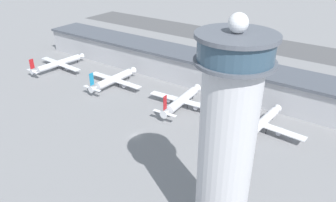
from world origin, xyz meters
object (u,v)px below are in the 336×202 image
control_tower (226,146)px  airplane_gate_bravo (114,79)px  airplane_gate_charlie (182,100)px  service_truck_baggage (242,138)px  airplane_gate_delta (261,124)px  service_truck_fuel (223,153)px  airplane_gate_alpha (59,63)px

control_tower → airplane_gate_bravo: 125.49m
control_tower → airplane_gate_charlie: size_ratio=1.73×
control_tower → service_truck_baggage: size_ratio=9.47×
airplane_gate_charlie → service_truck_baggage: (38.64, -9.75, -3.81)m
airplane_gate_delta → service_truck_fuel: (-6.21, -26.16, -3.67)m
airplane_gate_alpha → service_truck_baggage: bearing=-3.6°
airplane_gate_bravo → service_truck_baggage: (88.05, -9.88, -3.55)m
airplane_gate_delta → service_truck_fuel: 27.14m
airplane_gate_alpha → service_truck_fuel: 139.01m
airplane_gate_charlie → service_truck_baggage: airplane_gate_charlie is taller
airplane_gate_charlie → service_truck_fuel: (36.96, -25.05, -3.84)m
airplane_gate_charlie → airplane_gate_delta: size_ratio=0.96×
airplane_gate_charlie → airplane_gate_bravo: bearing=179.8°
control_tower → airplane_gate_alpha: control_tower is taller
airplane_gate_charlie → service_truck_baggage: bearing=-14.2°
airplane_gate_alpha → airplane_gate_charlie: airplane_gate_charlie is taller
airplane_gate_bravo → airplane_gate_delta: bearing=0.6°
service_truck_baggage → airplane_gate_bravo: bearing=173.6°
airplane_gate_alpha → airplane_gate_delta: (143.09, 2.12, 0.30)m
airplane_gate_bravo → airplane_gate_charlie: bearing=-0.2°
airplane_gate_delta → service_truck_fuel: size_ratio=5.48×
airplane_gate_charlie → service_truck_fuel: 44.81m
control_tower → airplane_gate_delta: (-11.26, 65.03, -29.26)m
airplane_gate_bravo → airplane_gate_charlie: size_ratio=0.99×
service_truck_fuel → airplane_gate_bravo: bearing=163.7°
control_tower → airplane_gate_bravo: control_tower is taller
airplane_gate_alpha → airplane_gate_charlie: 99.92m
airplane_gate_alpha → service_truck_fuel: bearing=-10.0°
airplane_gate_alpha → airplane_gate_delta: airplane_gate_delta is taller
service_truck_fuel → service_truck_baggage: service_truck_baggage is taller
airplane_gate_alpha → airplane_gate_bravo: airplane_gate_bravo is taller
airplane_gate_charlie → airplane_gate_delta: bearing=1.5°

